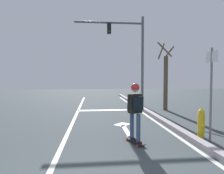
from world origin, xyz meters
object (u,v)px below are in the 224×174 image
object	(u,v)px
skateboard	(135,141)
traffic_signal_mast	(129,46)
skater	(135,105)
fire_hydrant	(201,123)
roadside_tree	(166,80)
street_sign_post	(211,81)

from	to	relation	value
skateboard	traffic_signal_mast	bearing A→B (deg)	80.86
skater	traffic_signal_mast	bearing A→B (deg)	80.93
skateboard	fire_hydrant	distance (m)	2.08
skater	fire_hydrant	world-z (taller)	skater
roadside_tree	skater	bearing A→B (deg)	-118.66
skateboard	skater	xyz separation A→B (m)	(0.01, -0.02, 0.97)
skateboard	street_sign_post	xyz separation A→B (m)	(2.12, -0.05, 1.60)
roadside_tree	traffic_signal_mast	bearing A→B (deg)	135.03
street_sign_post	roadside_tree	bearing A→B (deg)	81.92
traffic_signal_mast	street_sign_post	distance (m)	7.37
skater	traffic_signal_mast	size ratio (longest dim) A/B	0.27
traffic_signal_mast	street_sign_post	bearing A→B (deg)	-81.89
fire_hydrant	roadside_tree	world-z (taller)	roadside_tree
street_sign_post	fire_hydrant	distance (m)	1.29
skateboard	skater	distance (m)	0.97
street_sign_post	skater	bearing A→B (deg)	179.14
skateboard	street_sign_post	distance (m)	2.65
street_sign_post	skateboard	bearing A→B (deg)	178.65
skateboard	traffic_signal_mast	xyz separation A→B (m)	(1.12, 6.95, 3.69)
skater	traffic_signal_mast	world-z (taller)	traffic_signal_mast
skater	roadside_tree	bearing A→B (deg)	61.34
skater	roadside_tree	xyz separation A→B (m)	(2.86, 5.23, 0.64)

